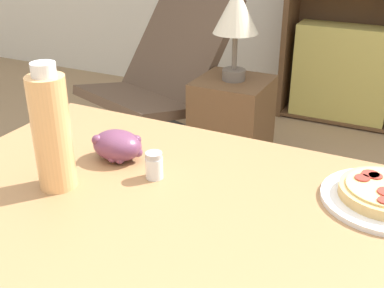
# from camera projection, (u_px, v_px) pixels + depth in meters

# --- Properties ---
(dining_table) EXTENTS (1.02, 0.72, 0.78)m
(dining_table) POSITION_uv_depth(u_px,v_px,m) (167.00, 269.00, 0.92)
(dining_table) COLOR #A37549
(dining_table) RESTS_ON ground_plane
(grape_bunch) EXTENTS (0.11, 0.09, 0.06)m
(grape_bunch) POSITION_uv_depth(u_px,v_px,m) (118.00, 146.00, 1.03)
(grape_bunch) COLOR #6B3856
(grape_bunch) RESTS_ON dining_table
(drink_bottle) EXTENTS (0.07, 0.07, 0.25)m
(drink_bottle) POSITION_uv_depth(u_px,v_px,m) (52.00, 131.00, 0.89)
(drink_bottle) COLOR #EFB270
(drink_bottle) RESTS_ON dining_table
(salt_shaker) EXTENTS (0.04, 0.04, 0.06)m
(salt_shaker) POSITION_uv_depth(u_px,v_px,m) (154.00, 165.00, 0.96)
(salt_shaker) COLOR white
(salt_shaker) RESTS_ON dining_table
(lounge_chair_near) EXTENTS (0.79, 0.91, 0.88)m
(lounge_chair_near) POSITION_uv_depth(u_px,v_px,m) (159.00, 106.00, 2.70)
(lounge_chair_near) COLOR black
(lounge_chair_near) RESTS_ON ground_plane
(bookshelf) EXTENTS (0.78, 0.29, 1.72)m
(bookshelf) POSITION_uv_depth(u_px,v_px,m) (353.00, 1.00, 2.94)
(bookshelf) COLOR brown
(bookshelf) RESTS_ON ground_plane
(side_table) EXTENTS (0.34, 0.34, 0.55)m
(side_table) POSITION_uv_depth(u_px,v_px,m) (231.00, 132.00, 2.41)
(side_table) COLOR brown
(side_table) RESTS_ON ground_plane
(table_lamp) EXTENTS (0.21, 0.21, 0.43)m
(table_lamp) POSITION_uv_depth(u_px,v_px,m) (236.00, 15.00, 2.16)
(table_lamp) COLOR #665B51
(table_lamp) RESTS_ON side_table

